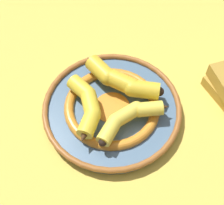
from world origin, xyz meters
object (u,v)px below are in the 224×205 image
at_px(banana_a, 87,106).
at_px(banana_b, 120,80).
at_px(decorative_bowl, 112,108).
at_px(banana_c, 129,117).

bearing_deg(banana_a, banana_b, -59.32).
height_order(decorative_bowl, banana_b, banana_b).
bearing_deg(decorative_bowl, banana_c, 121.45).
bearing_deg(banana_c, banana_a, -49.76).
relative_size(decorative_bowl, banana_a, 1.83).
relative_size(banana_a, banana_b, 1.03).
relative_size(banana_b, banana_c, 1.00).
distance_m(decorative_bowl, banana_b, 0.06).
distance_m(banana_a, banana_c, 0.09).
bearing_deg(banana_a, decorative_bowl, -86.03).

